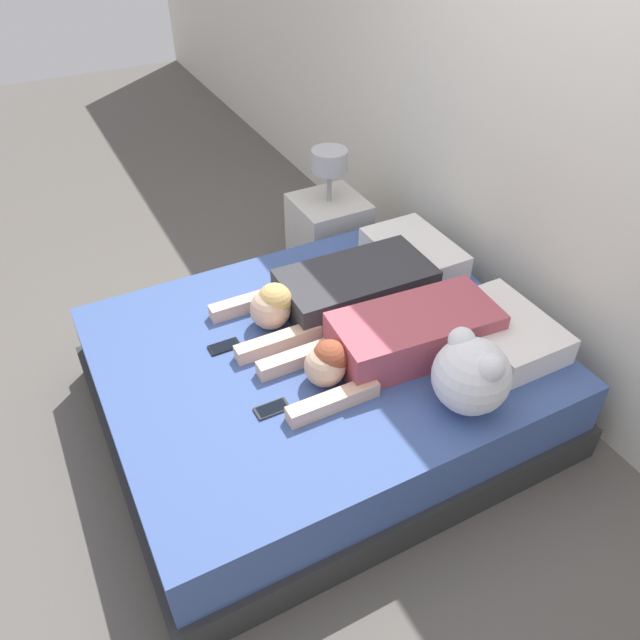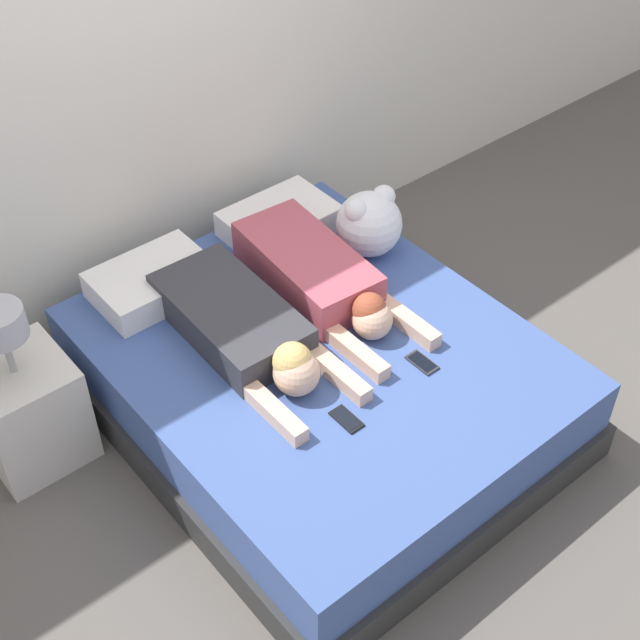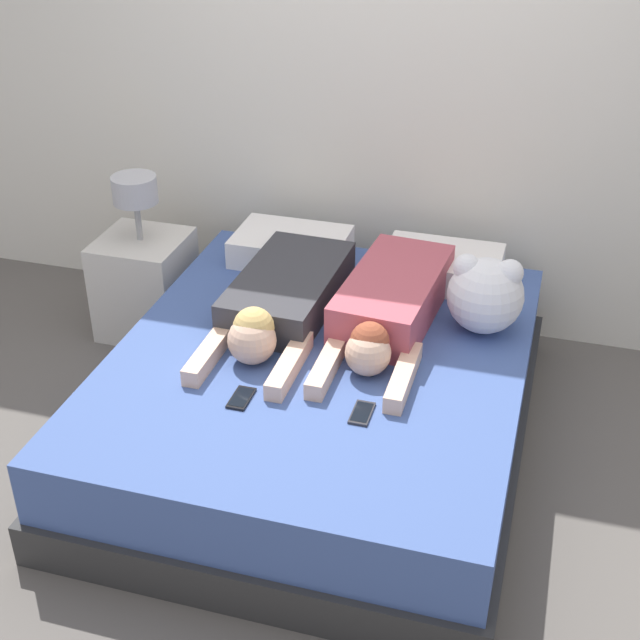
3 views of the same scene
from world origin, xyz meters
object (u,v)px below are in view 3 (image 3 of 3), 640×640
(pillow_head_left, at_px, (291,247))
(person_right, at_px, (388,307))
(pillow_head_right, at_px, (442,266))
(cell_phone_right, at_px, (362,413))
(cell_phone_left, at_px, (241,398))
(plush_toy, at_px, (485,294))
(nightstand, at_px, (145,279))
(person_left, at_px, (280,301))
(bed, at_px, (320,397))

(pillow_head_left, relative_size, person_right, 0.49)
(pillow_head_right, height_order, cell_phone_right, pillow_head_right)
(pillow_head_left, bearing_deg, pillow_head_right, 0.00)
(cell_phone_left, bearing_deg, cell_phone_right, 4.48)
(cell_phone_left, distance_m, cell_phone_right, 0.46)
(plush_toy, distance_m, nightstand, 1.76)
(cell_phone_right, bearing_deg, cell_phone_left, -175.52)
(person_left, distance_m, cell_phone_left, 0.61)
(pillow_head_left, distance_m, person_left, 0.56)
(nightstand, bearing_deg, pillow_head_left, 9.16)
(bed, relative_size, person_left, 1.85)
(cell_phone_right, height_order, plush_toy, plush_toy)
(plush_toy, bearing_deg, nightstand, 170.88)
(cell_phone_right, bearing_deg, pillow_head_right, 84.78)
(pillow_head_left, height_order, cell_phone_right, pillow_head_left)
(nightstand, bearing_deg, pillow_head_right, 4.63)
(bed, height_order, nightstand, nightstand)
(bed, distance_m, cell_phone_left, 0.50)
(pillow_head_right, bearing_deg, plush_toy, -58.79)
(pillow_head_right, bearing_deg, person_left, -137.75)
(pillow_head_right, height_order, person_right, person_right)
(pillow_head_right, bearing_deg, person_right, -106.71)
(pillow_head_left, relative_size, pillow_head_right, 1.00)
(person_right, height_order, nightstand, nightstand)
(person_left, distance_m, plush_toy, 0.86)
(person_right, xyz_separation_m, nightstand, (-1.33, 0.37, -0.25))
(person_left, xyz_separation_m, nightstand, (-0.87, 0.43, -0.24))
(person_right, distance_m, cell_phone_right, 0.64)
(cell_phone_right, bearing_deg, person_right, 94.10)
(pillow_head_left, distance_m, cell_phone_right, 1.29)
(cell_phone_left, bearing_deg, person_left, 94.50)
(pillow_head_left, height_order, person_left, person_left)
(bed, xyz_separation_m, pillow_head_left, (-0.37, 0.76, 0.29))
(cell_phone_right, distance_m, plush_toy, 0.82)
(bed, distance_m, person_left, 0.45)
(pillow_head_left, relative_size, person_left, 0.49)
(pillow_head_right, xyz_separation_m, plush_toy, (0.24, -0.39, 0.10))
(person_left, height_order, person_right, person_left)
(person_left, xyz_separation_m, cell_phone_right, (0.50, -0.57, -0.08))
(pillow_head_right, relative_size, cell_phone_right, 3.74)
(person_left, height_order, plush_toy, plush_toy)
(person_right, relative_size, nightstand, 1.30)
(bed, xyz_separation_m, plush_toy, (0.61, 0.37, 0.40))
(bed, distance_m, pillow_head_left, 0.89)
(pillow_head_left, distance_m, cell_phone_left, 1.17)
(bed, height_order, person_right, person_right)
(pillow_head_right, distance_m, nightstand, 1.49)
(cell_phone_left, relative_size, plush_toy, 0.43)
(pillow_head_right, height_order, nightstand, nightstand)
(pillow_head_right, distance_m, person_left, 0.82)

